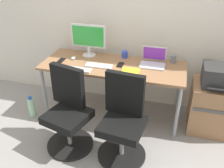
# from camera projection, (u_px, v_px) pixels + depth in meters

# --- Properties ---
(ground_plane) EXTENTS (5.28, 5.28, 0.00)m
(ground_plane) POSITION_uv_depth(u_px,v_px,m) (113.00, 112.00, 3.58)
(ground_plane) COLOR gray
(back_wall) EXTENTS (4.40, 0.04, 2.60)m
(back_wall) POSITION_uv_depth(u_px,v_px,m) (122.00, 12.00, 3.31)
(back_wall) COLOR silver
(back_wall) RESTS_ON ground
(desk) EXTENTS (1.83, 0.70, 0.73)m
(desk) POSITION_uv_depth(u_px,v_px,m) (113.00, 69.00, 3.25)
(desk) COLOR #996B47
(desk) RESTS_ON ground
(office_chair_left) EXTENTS (0.54, 0.54, 0.94)m
(office_chair_left) POSITION_uv_depth(u_px,v_px,m) (68.00, 113.00, 2.84)
(office_chair_left) COLOR black
(office_chair_left) RESTS_ON ground
(office_chair_right) EXTENTS (0.54, 0.54, 0.94)m
(office_chair_right) POSITION_uv_depth(u_px,v_px,m) (123.00, 122.00, 2.70)
(office_chair_right) COLOR black
(office_chair_right) RESTS_ON ground
(side_cabinet) EXTENTS (0.54, 0.48, 0.63)m
(side_cabinet) POSITION_uv_depth(u_px,v_px,m) (212.00, 107.00, 3.12)
(side_cabinet) COLOR #996B47
(side_cabinet) RESTS_ON ground
(printer) EXTENTS (0.38, 0.40, 0.24)m
(printer) POSITION_uv_depth(u_px,v_px,m) (219.00, 76.00, 2.90)
(printer) COLOR #2D2D2D
(printer) RESTS_ON side_cabinet
(water_bottle_on_floor) EXTENTS (0.09, 0.09, 0.31)m
(water_bottle_on_floor) POSITION_uv_depth(u_px,v_px,m) (32.00, 107.00, 3.42)
(water_bottle_on_floor) COLOR #A5D8B2
(water_bottle_on_floor) RESTS_ON ground
(desktop_monitor) EXTENTS (0.48, 0.18, 0.43)m
(desktop_monitor) POSITION_uv_depth(u_px,v_px,m) (88.00, 38.00, 3.36)
(desktop_monitor) COLOR silver
(desktop_monitor) RESTS_ON desk
(open_laptop) EXTENTS (0.31, 0.28, 0.22)m
(open_laptop) POSITION_uv_depth(u_px,v_px,m) (153.00, 61.00, 3.20)
(open_laptop) COLOR silver
(open_laptop) RESTS_ON desk
(keyboard_by_monitor) EXTENTS (0.34, 0.12, 0.02)m
(keyboard_by_monitor) POSITION_uv_depth(u_px,v_px,m) (78.00, 69.00, 3.08)
(keyboard_by_monitor) COLOR #B7B7B7
(keyboard_by_monitor) RESTS_ON desk
(keyboard_by_laptop) EXTENTS (0.34, 0.12, 0.02)m
(keyboard_by_laptop) POSITION_uv_depth(u_px,v_px,m) (99.00, 66.00, 3.17)
(keyboard_by_laptop) COLOR silver
(keyboard_by_laptop) RESTS_ON desk
(mouse_by_monitor) EXTENTS (0.06, 0.10, 0.03)m
(mouse_by_monitor) POSITION_uv_depth(u_px,v_px,m) (54.00, 64.00, 3.19)
(mouse_by_monitor) COLOR #B7B7B7
(mouse_by_monitor) RESTS_ON desk
(mouse_by_laptop) EXTENTS (0.06, 0.10, 0.03)m
(mouse_by_laptop) POSITION_uv_depth(u_px,v_px,m) (73.00, 58.00, 3.37)
(mouse_by_laptop) COLOR silver
(mouse_by_laptop) RESTS_ON desk
(coffee_mug) EXTENTS (0.08, 0.08, 0.09)m
(coffee_mug) POSITION_uv_depth(u_px,v_px,m) (125.00, 54.00, 3.40)
(coffee_mug) COLOR blue
(coffee_mug) RESTS_ON desk
(pen_cup) EXTENTS (0.07, 0.07, 0.10)m
(pen_cup) POSITION_uv_depth(u_px,v_px,m) (173.00, 59.00, 3.25)
(pen_cup) COLOR slate
(pen_cup) RESTS_ON desk
(phone_near_laptop) EXTENTS (0.07, 0.14, 0.01)m
(phone_near_laptop) POSITION_uv_depth(u_px,v_px,m) (61.00, 60.00, 3.33)
(phone_near_laptop) COLOR black
(phone_near_laptop) RESTS_ON desk
(phone_near_monitor) EXTENTS (0.07, 0.14, 0.01)m
(phone_near_monitor) POSITION_uv_depth(u_px,v_px,m) (120.00, 65.00, 3.20)
(phone_near_monitor) COLOR black
(phone_near_monitor) RESTS_ON desk
(notebook) EXTENTS (0.21, 0.15, 0.03)m
(notebook) POSITION_uv_depth(u_px,v_px,m) (130.00, 71.00, 3.03)
(notebook) COLOR yellow
(notebook) RESTS_ON desk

